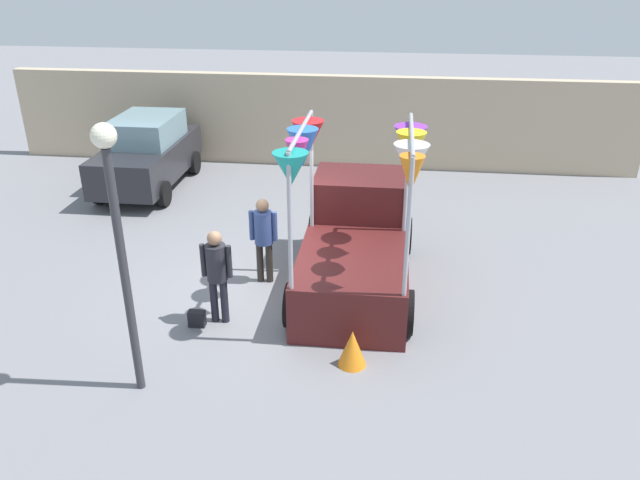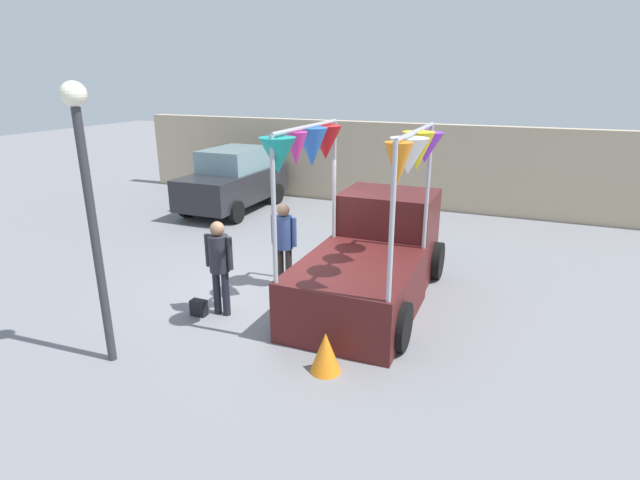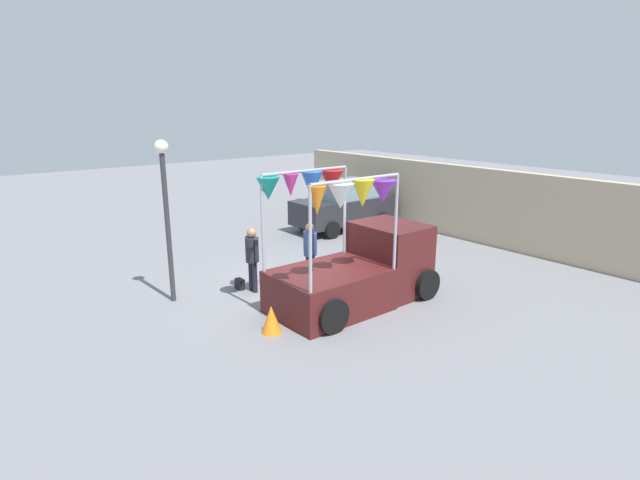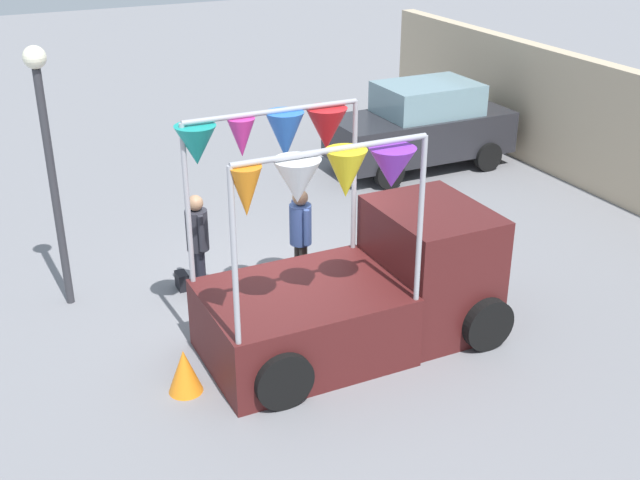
{
  "view_description": "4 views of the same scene",
  "coord_description": "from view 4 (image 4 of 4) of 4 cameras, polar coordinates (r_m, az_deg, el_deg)",
  "views": [
    {
      "loc": [
        2.19,
        -9.97,
        5.79
      ],
      "look_at": [
        1.0,
        -0.13,
        1.16
      ],
      "focal_mm": 35.0,
      "sensor_mm": 36.0,
      "label": 1
    },
    {
      "loc": [
        3.99,
        -7.77,
        3.96
      ],
      "look_at": [
        1.05,
        -0.65,
        1.42
      ],
      "focal_mm": 28.0,
      "sensor_mm": 36.0,
      "label": 2
    },
    {
      "loc": [
        9.95,
        -7.37,
        4.67
      ],
      "look_at": [
        1.09,
        -0.26,
        1.59
      ],
      "focal_mm": 28.0,
      "sensor_mm": 36.0,
      "label": 3
    },
    {
      "loc": [
        10.1,
        -4.24,
        6.03
      ],
      "look_at": [
        1.38,
        -0.03,
        1.56
      ],
      "focal_mm": 45.0,
      "sensor_mm": 36.0,
      "label": 4
    }
  ],
  "objects": [
    {
      "name": "person_vendor",
      "position": [
        12.28,
        -1.39,
        0.68
      ],
      "size": [
        0.53,
        0.34,
        1.68
      ],
      "color": "#2D2823",
      "rests_on": "ground"
    },
    {
      "name": "handbag",
      "position": [
        12.86,
        -9.79,
        -2.88
      ],
      "size": [
        0.28,
        0.16,
        0.28
      ],
      "primitive_type": "cube",
      "color": "black",
      "rests_on": "ground"
    },
    {
      "name": "vendor_truck",
      "position": [
        11.02,
        3.37,
        -2.69
      ],
      "size": [
        2.48,
        4.11,
        3.23
      ],
      "color": "#4C1919",
      "rests_on": "ground"
    },
    {
      "name": "street_lamp",
      "position": [
        11.96,
        -18.83,
        6.56
      ],
      "size": [
        0.32,
        0.32,
        3.91
      ],
      "color": "#333338",
      "rests_on": "ground"
    },
    {
      "name": "ground_plane",
      "position": [
        12.51,
        -2.64,
        -4.07
      ],
      "size": [
        60.0,
        60.0,
        0.0
      ],
      "primitive_type": "plane",
      "color": "slate"
    },
    {
      "name": "person_customer",
      "position": [
        12.22,
        -8.71,
        0.25
      ],
      "size": [
        0.53,
        0.34,
        1.68
      ],
      "color": "black",
      "rests_on": "ground"
    },
    {
      "name": "parked_car",
      "position": [
        17.85,
        7.24,
        8.05
      ],
      "size": [
        1.88,
        4.0,
        1.88
      ],
      "color": "#26262B",
      "rests_on": "ground"
    },
    {
      "name": "folded_kite_bundle_tangerine",
      "position": [
        10.37,
        -9.62,
        -9.17
      ],
      "size": [
        0.53,
        0.53,
        0.6
      ],
      "primitive_type": "cone",
      "rotation": [
        0.0,
        0.0,
        1.82
      ],
      "color": "orange",
      "rests_on": "ground"
    }
  ]
}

